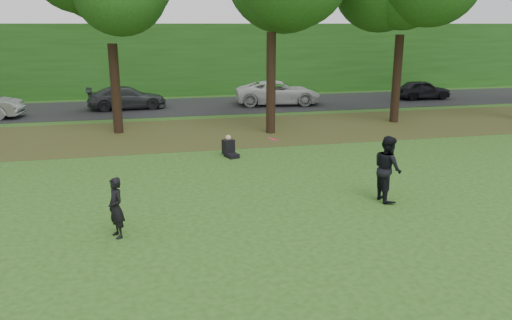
{
  "coord_description": "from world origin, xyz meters",
  "views": [
    {
      "loc": [
        -1.84,
        -10.04,
        4.97
      ],
      "look_at": [
        1.16,
        3.04,
        1.3
      ],
      "focal_mm": 35.0,
      "sensor_mm": 36.0,
      "label": 1
    }
  ],
  "objects_px": {
    "seated_person": "(229,148)",
    "frisbee": "(274,139)",
    "player_right": "(388,169)",
    "player_left": "(116,208)"
  },
  "relations": [
    {
      "from": "frisbee",
      "to": "seated_person",
      "type": "relative_size",
      "value": 0.44
    },
    {
      "from": "player_left",
      "to": "frisbee",
      "type": "height_order",
      "value": "frisbee"
    },
    {
      "from": "player_right",
      "to": "frisbee",
      "type": "relative_size",
      "value": 5.25
    },
    {
      "from": "player_right",
      "to": "seated_person",
      "type": "relative_size",
      "value": 2.3
    },
    {
      "from": "frisbee",
      "to": "seated_person",
      "type": "xyz_separation_m",
      "value": [
        -0.17,
        5.96,
        -1.69
      ]
    },
    {
      "from": "player_left",
      "to": "player_right",
      "type": "relative_size",
      "value": 0.78
    },
    {
      "from": "player_left",
      "to": "player_right",
      "type": "bearing_deg",
      "value": 72.32
    },
    {
      "from": "seated_person",
      "to": "frisbee",
      "type": "bearing_deg",
      "value": -105.66
    },
    {
      "from": "player_left",
      "to": "player_right",
      "type": "height_order",
      "value": "player_right"
    },
    {
      "from": "frisbee",
      "to": "seated_person",
      "type": "distance_m",
      "value": 6.2
    }
  ]
}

